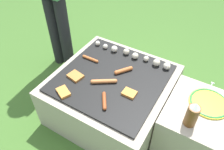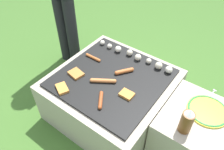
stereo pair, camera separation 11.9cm
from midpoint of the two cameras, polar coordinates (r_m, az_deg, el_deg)
The scene contains 14 objects.
ground_plane at distance 1.93m, azimuth 1.78°, elevation -9.08°, with size 14.00×14.00×0.00m, color #3D6628.
grill at distance 1.78m, azimuth 1.92°, elevation -5.22°, with size 0.86×0.86×0.40m.
side_ledge at distance 1.68m, azimuth 22.96°, elevation -14.43°, with size 0.50×0.50×0.40m.
sausage_front_center at distance 1.59m, azimuth -0.20°, elevation -1.57°, with size 0.17×0.12×0.03m.
sausage_front_left at distance 1.67m, azimuth 5.28°, elevation 0.95°, with size 0.10×0.13×0.03m.
sausage_mid_left at distance 1.47m, azimuth -0.64°, elevation -6.62°, with size 0.10×0.13×0.03m.
sausage_mid_right at distance 1.80m, azimuth -3.08°, elevation 4.54°, with size 0.15×0.02×0.02m.
bread_slice_left at distance 1.66m, azimuth -7.37°, elevation 0.29°, with size 0.12×0.10×0.02m.
bread_slice_center at distance 1.51m, azimuth 6.16°, elevation -5.13°, with size 0.09×0.07×0.02m.
bread_slice_right at distance 1.57m, azimuth -10.81°, elevation -3.52°, with size 0.13×0.11×0.02m.
mushroom_row at distance 1.80m, azimuth 8.74°, elevation 4.59°, with size 0.68×0.07×0.06m.
plate_colorful at distance 1.57m, azimuth 25.81°, elevation -8.45°, with size 0.26×0.26×0.02m.
condiment_bottle at distance 1.36m, azimuth 21.39°, elevation -11.20°, with size 0.07×0.07×0.19m.
fork_utensil at distance 1.66m, azimuth 25.93°, elevation -5.32°, with size 0.04×0.21×0.01m.
Camera 2 is at (0.71, -0.95, 1.53)m, focal length 35.00 mm.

